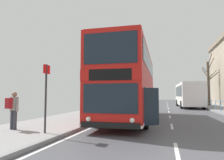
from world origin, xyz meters
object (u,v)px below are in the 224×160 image
object	(u,v)px
background_bus_far_lane	(188,94)
bare_tree_far_00	(209,82)
bus_stop_sign_near	(46,91)
double_decker_bus_main	(131,84)
pedestrian_with_backpack	(13,107)

from	to	relation	value
background_bus_far_lane	bare_tree_far_00	bearing A→B (deg)	43.86
background_bus_far_lane	bus_stop_sign_near	bearing A→B (deg)	-109.38
double_decker_bus_main	background_bus_far_lane	world-z (taller)	double_decker_bus_main
double_decker_bus_main	bus_stop_sign_near	size ratio (longest dim) A/B	4.19
background_bus_far_lane	pedestrian_with_backpack	world-z (taller)	background_bus_far_lane
double_decker_bus_main	pedestrian_with_backpack	distance (m)	7.44
background_bus_far_lane	bus_stop_sign_near	size ratio (longest dim) A/B	3.67
bare_tree_far_00	background_bus_far_lane	bearing A→B (deg)	-136.14
pedestrian_with_backpack	bus_stop_sign_near	distance (m)	2.00
double_decker_bus_main	bare_tree_far_00	world-z (taller)	bare_tree_far_00
background_bus_far_lane	pedestrian_with_backpack	bearing A→B (deg)	-113.88
bare_tree_far_00	pedestrian_with_backpack	bearing A→B (deg)	-117.32
double_decker_bus_main	pedestrian_with_backpack	xyz separation A→B (m)	(-4.23, -5.98, -1.26)
bus_stop_sign_near	bare_tree_far_00	size ratio (longest dim) A/B	0.37
background_bus_far_lane	bus_stop_sign_near	xyz separation A→B (m)	(-7.68, -21.83, 0.09)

